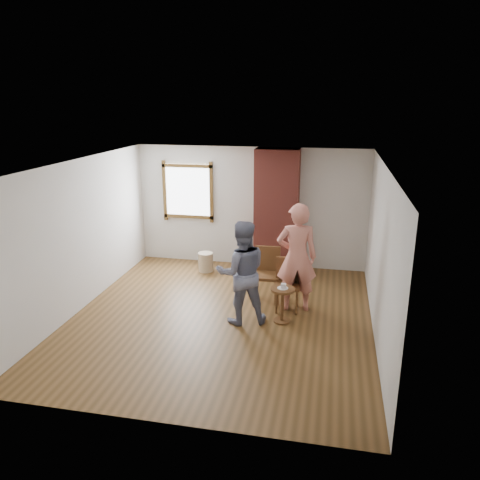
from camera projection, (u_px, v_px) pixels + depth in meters
name	position (u px, v px, depth m)	size (l,w,h in m)	color
ground	(221.00, 317.00, 7.94)	(5.50, 5.50, 0.00)	brown
room_shell	(225.00, 206.00, 7.99)	(5.04, 5.52, 2.62)	silver
brick_chimney	(277.00, 211.00, 9.79)	(0.90, 0.50, 2.60)	#963E35
stoneware_crock	(206.00, 262.00, 10.02)	(0.32, 0.32, 0.41)	tan
dark_pot	(202.00, 262.00, 10.36)	(0.17, 0.17, 0.17)	black
dining_chair_left	(267.00, 271.00, 8.52)	(0.48, 0.48, 0.99)	brown
dining_chair_right	(288.00, 281.00, 8.16)	(0.45, 0.45, 0.91)	brown
side_table	(282.00, 299.00, 7.68)	(0.40, 0.40, 0.60)	brown
cake_plate	(283.00, 288.00, 7.63)	(0.18, 0.18, 0.01)	white
cake_slice	(283.00, 286.00, 7.61)	(0.08, 0.07, 0.06)	silver
man	(242.00, 273.00, 7.57)	(0.84, 0.66, 1.73)	#15173C
person_pink	(297.00, 258.00, 8.00)	(0.70, 0.46, 1.91)	#D77D6B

